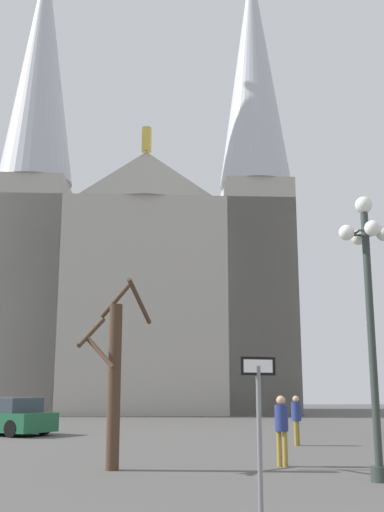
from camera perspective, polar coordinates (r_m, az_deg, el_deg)
name	(u,v)px	position (r m, az deg, el deg)	size (l,w,h in m)	color
cathedral	(146,268)	(46.84, -4.25, -1.09)	(21.40, 14.58, 35.67)	#ADA89E
one_way_arrow_sign	(259,419)	(8.95, 6.20, -14.71)	(0.53, 0.20, 2.27)	slate
street_lamp	(369,291)	(13.61, 15.98, -3.10)	(1.16, 1.16, 5.92)	#2D3833
bare_tree	(114,376)	(14.81, -7.21, -10.88)	(1.74, 1.71, 4.41)	#473323
parked_car_near_green	(3,417)	(26.39, -17.05, -14.01)	(4.65, 4.13, 1.42)	#1E5B38
pedestrian_walking	(282,423)	(15.52, 8.25, -15.03)	(0.32, 0.32, 1.64)	olive
pedestrian_standing	(296,415)	(20.97, 9.60, -14.29)	(0.32, 0.32, 1.57)	olive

